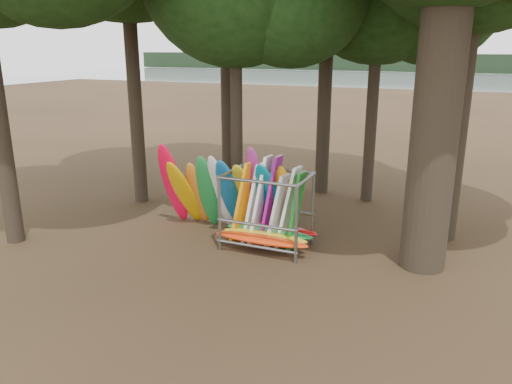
% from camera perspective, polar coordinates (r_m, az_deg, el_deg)
% --- Properties ---
extents(ground, '(120.00, 120.00, 0.00)m').
position_cam_1_polar(ground, '(14.59, -1.71, -6.90)').
color(ground, '#47331E').
rests_on(ground, ground).
extents(lake, '(160.00, 160.00, 0.00)m').
position_cam_1_polar(lake, '(72.59, 18.98, 10.97)').
color(lake, gray).
rests_on(lake, ground).
extents(far_shore, '(160.00, 4.00, 4.00)m').
position_cam_1_polar(far_shore, '(122.33, 21.12, 13.57)').
color(far_shore, black).
rests_on(far_shore, ground).
extents(kayak_row, '(4.63, 2.19, 3.11)m').
position_cam_1_polar(kayak_row, '(15.72, -3.56, -0.20)').
color(kayak_row, red).
rests_on(kayak_row, ground).
extents(storage_rack, '(2.90, 1.57, 2.75)m').
position_cam_1_polar(storage_rack, '(14.59, 1.27, -2.50)').
color(storage_rack, slate).
rests_on(storage_rack, ground).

